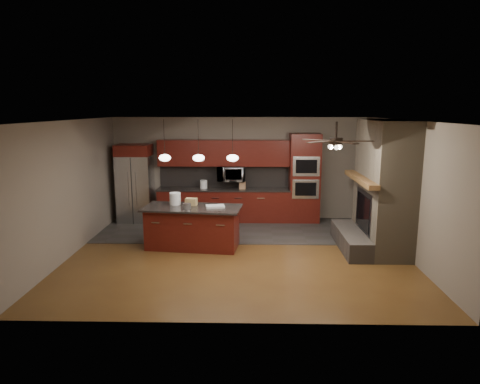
{
  "coord_description": "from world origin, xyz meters",
  "views": [
    {
      "loc": [
        0.23,
        -8.67,
        3.04
      ],
      "look_at": [
        0.02,
        0.6,
        1.22
      ],
      "focal_mm": 32.0,
      "sensor_mm": 36.0,
      "label": 1
    }
  ],
  "objects_px": {
    "oven_tower": "(304,178)",
    "cardboard_box": "(191,202)",
    "white_bucket": "(175,199)",
    "paint_tray": "(215,206)",
    "kitchen_island": "(193,227)",
    "paint_can": "(187,206)",
    "counter_box": "(242,185)",
    "counter_bucket": "(204,184)",
    "microwave": "(231,174)",
    "refrigerator": "(135,183)"
  },
  "relations": [
    {
      "from": "counter_bucket",
      "to": "oven_tower",
      "type": "bearing_deg",
      "value": -0.16
    },
    {
      "from": "refrigerator",
      "to": "kitchen_island",
      "type": "height_order",
      "value": "refrigerator"
    },
    {
      "from": "kitchen_island",
      "to": "paint_can",
      "type": "relative_size",
      "value": 12.5
    },
    {
      "from": "microwave",
      "to": "counter_box",
      "type": "bearing_deg",
      "value": -17.94
    },
    {
      "from": "microwave",
      "to": "cardboard_box",
      "type": "height_order",
      "value": "microwave"
    },
    {
      "from": "paint_can",
      "to": "refrigerator",
      "type": "bearing_deg",
      "value": 125.99
    },
    {
      "from": "oven_tower",
      "to": "white_bucket",
      "type": "bearing_deg",
      "value": -146.66
    },
    {
      "from": "kitchen_island",
      "to": "paint_tray",
      "type": "distance_m",
      "value": 0.69
    },
    {
      "from": "counter_box",
      "to": "counter_bucket",
      "type": "bearing_deg",
      "value": 179.64
    },
    {
      "from": "microwave",
      "to": "white_bucket",
      "type": "relative_size",
      "value": 2.74
    },
    {
      "from": "refrigerator",
      "to": "white_bucket",
      "type": "distance_m",
      "value": 2.45
    },
    {
      "from": "paint_can",
      "to": "cardboard_box",
      "type": "bearing_deg",
      "value": 82.49
    },
    {
      "from": "kitchen_island",
      "to": "cardboard_box",
      "type": "relative_size",
      "value": 8.95
    },
    {
      "from": "counter_box",
      "to": "white_bucket",
      "type": "bearing_deg",
      "value": -123.69
    },
    {
      "from": "paint_tray",
      "to": "counter_box",
      "type": "bearing_deg",
      "value": 65.31
    },
    {
      "from": "oven_tower",
      "to": "paint_tray",
      "type": "bearing_deg",
      "value": -133.81
    },
    {
      "from": "refrigerator",
      "to": "counter_bucket",
      "type": "relative_size",
      "value": 9.34
    },
    {
      "from": "oven_tower",
      "to": "kitchen_island",
      "type": "bearing_deg",
      "value": -139.87
    },
    {
      "from": "microwave",
      "to": "paint_tray",
      "type": "relative_size",
      "value": 1.85
    },
    {
      "from": "kitchen_island",
      "to": "paint_tray",
      "type": "xyz_separation_m",
      "value": [
        0.51,
        -0.02,
        0.47
      ]
    },
    {
      "from": "oven_tower",
      "to": "kitchen_island",
      "type": "xyz_separation_m",
      "value": [
        -2.72,
        -2.3,
        -0.73
      ]
    },
    {
      "from": "cardboard_box",
      "to": "paint_tray",
      "type": "bearing_deg",
      "value": -10.07
    },
    {
      "from": "white_bucket",
      "to": "paint_tray",
      "type": "relative_size",
      "value": 0.68
    },
    {
      "from": "oven_tower",
      "to": "paint_tray",
      "type": "relative_size",
      "value": 6.03
    },
    {
      "from": "kitchen_island",
      "to": "counter_bucket",
      "type": "relative_size",
      "value": 9.86
    },
    {
      "from": "cardboard_box",
      "to": "counter_bucket",
      "type": "xyz_separation_m",
      "value": [
        0.05,
        2.14,
        0.01
      ]
    },
    {
      "from": "refrigerator",
      "to": "counter_bucket",
      "type": "height_order",
      "value": "refrigerator"
    },
    {
      "from": "oven_tower",
      "to": "cardboard_box",
      "type": "distance_m",
      "value": 3.5
    },
    {
      "from": "oven_tower",
      "to": "cardboard_box",
      "type": "relative_size",
      "value": 9.63
    },
    {
      "from": "cardboard_box",
      "to": "counter_box",
      "type": "xyz_separation_m",
      "value": [
        1.1,
        2.09,
        -0.0
      ]
    },
    {
      "from": "oven_tower",
      "to": "paint_can",
      "type": "bearing_deg",
      "value": -138.6
    },
    {
      "from": "counter_bucket",
      "to": "paint_can",
      "type": "bearing_deg",
      "value": -92.22
    },
    {
      "from": "refrigerator",
      "to": "counter_bucket",
      "type": "distance_m",
      "value": 1.85
    },
    {
      "from": "white_bucket",
      "to": "microwave",
      "type": "bearing_deg",
      "value": 61.28
    },
    {
      "from": "microwave",
      "to": "cardboard_box",
      "type": "distance_m",
      "value": 2.35
    },
    {
      "from": "oven_tower",
      "to": "counter_box",
      "type": "xyz_separation_m",
      "value": [
        -1.67,
        -0.04,
        -0.2
      ]
    },
    {
      "from": "microwave",
      "to": "paint_tray",
      "type": "xyz_separation_m",
      "value": [
        -0.24,
        -2.37,
        -0.36
      ]
    },
    {
      "from": "cardboard_box",
      "to": "microwave",
      "type": "bearing_deg",
      "value": 78.47
    },
    {
      "from": "white_bucket",
      "to": "cardboard_box",
      "type": "distance_m",
      "value": 0.38
    },
    {
      "from": "counter_bucket",
      "to": "counter_box",
      "type": "relative_size",
      "value": 1.18
    },
    {
      "from": "kitchen_island",
      "to": "counter_bucket",
      "type": "xyz_separation_m",
      "value": [
        0.01,
        2.3,
        0.55
      ]
    },
    {
      "from": "microwave",
      "to": "cardboard_box",
      "type": "xyz_separation_m",
      "value": [
        -0.79,
        -2.19,
        -0.3
      ]
    },
    {
      "from": "kitchen_island",
      "to": "paint_can",
      "type": "xyz_separation_m",
      "value": [
        -0.09,
        -0.18,
        0.51
      ]
    },
    {
      "from": "kitchen_island",
      "to": "cardboard_box",
      "type": "xyz_separation_m",
      "value": [
        -0.04,
        0.17,
        0.53
      ]
    },
    {
      "from": "white_bucket",
      "to": "cardboard_box",
      "type": "bearing_deg",
      "value": -10.35
    },
    {
      "from": "paint_can",
      "to": "counter_bucket",
      "type": "bearing_deg",
      "value": 87.78
    },
    {
      "from": "white_bucket",
      "to": "paint_can",
      "type": "xyz_separation_m",
      "value": [
        0.32,
        -0.42,
        -0.07
      ]
    },
    {
      "from": "paint_tray",
      "to": "paint_can",
      "type": "bearing_deg",
      "value": -175.36
    },
    {
      "from": "oven_tower",
      "to": "microwave",
      "type": "bearing_deg",
      "value": 178.34
    },
    {
      "from": "paint_can",
      "to": "microwave",
      "type": "bearing_deg",
      "value": 71.72
    }
  ]
}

